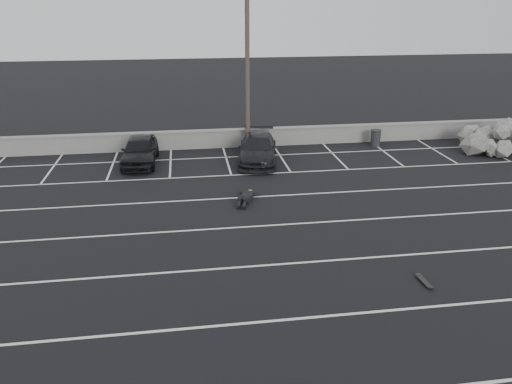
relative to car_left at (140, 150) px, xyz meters
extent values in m
plane|color=black|center=(6.55, -11.57, -0.73)|extent=(120.00, 120.00, 0.00)
cube|color=gray|center=(6.55, 2.43, -0.23)|extent=(50.00, 0.35, 1.00)
cube|color=gray|center=(6.55, 2.43, 0.29)|extent=(50.00, 0.45, 0.08)
cube|color=silver|center=(6.55, -14.57, -0.72)|extent=(36.00, 0.10, 0.01)
cube|color=silver|center=(6.55, -11.57, -0.72)|extent=(36.00, 0.10, 0.01)
cube|color=silver|center=(6.55, -8.57, -0.72)|extent=(36.00, 0.10, 0.01)
cube|color=silver|center=(6.55, -5.57, -0.72)|extent=(36.00, 0.10, 0.01)
cube|color=silver|center=(6.55, -2.57, -0.72)|extent=(36.00, 0.10, 0.01)
cube|color=silver|center=(6.55, 0.43, -0.72)|extent=(36.00, 0.10, 0.01)
cube|color=silver|center=(-4.45, -0.07, -0.72)|extent=(0.10, 5.00, 0.01)
cube|color=silver|center=(-1.45, -0.07, -0.72)|extent=(0.10, 5.00, 0.01)
cube|color=silver|center=(1.55, -0.07, -0.72)|extent=(0.10, 5.00, 0.01)
cube|color=silver|center=(4.55, -0.07, -0.72)|extent=(0.10, 5.00, 0.01)
cube|color=silver|center=(7.55, -0.07, -0.72)|extent=(0.10, 5.00, 0.01)
cube|color=silver|center=(10.55, -0.07, -0.72)|extent=(0.10, 5.00, 0.01)
cube|color=silver|center=(13.55, -0.07, -0.72)|extent=(0.10, 5.00, 0.01)
cube|color=silver|center=(16.55, -0.07, -0.72)|extent=(0.10, 5.00, 0.01)
cube|color=silver|center=(19.55, -0.07, -0.72)|extent=(0.10, 5.00, 0.01)
imported|color=black|center=(0.00, 0.00, 0.00)|extent=(1.90, 4.34, 1.45)
imported|color=black|center=(6.17, -0.54, -0.03)|extent=(2.76, 5.05, 1.39)
cylinder|color=#4C4238|center=(5.92, 1.63, 3.87)|extent=(0.25, 0.25, 9.19)
cylinder|color=#272729|center=(13.47, 1.42, -0.27)|extent=(0.65, 0.65, 0.92)
cylinder|color=#272729|center=(13.47, 1.42, 0.21)|extent=(0.72, 0.72, 0.05)
cube|color=black|center=(9.42, -13.36, -0.65)|extent=(0.22, 0.71, 0.02)
cube|color=#272729|center=(9.40, -13.13, -0.68)|extent=(0.15, 0.05, 0.04)
cube|color=#272729|center=(9.43, -13.59, -0.68)|extent=(0.15, 0.05, 0.04)
cylinder|color=black|center=(9.32, -13.13, -0.70)|extent=(0.03, 0.05, 0.05)
cylinder|color=black|center=(9.49, -13.13, -0.70)|extent=(0.03, 0.05, 0.05)
cylinder|color=black|center=(9.34, -13.60, -0.70)|extent=(0.03, 0.05, 0.05)
cylinder|color=black|center=(9.51, -13.59, -0.70)|extent=(0.03, 0.05, 0.05)
camera|label=1|loc=(2.38, -25.70, 7.46)|focal=35.00mm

